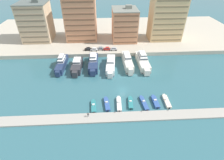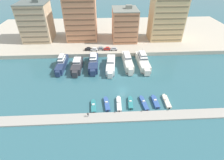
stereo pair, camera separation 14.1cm
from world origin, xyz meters
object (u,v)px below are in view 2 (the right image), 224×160
object	(u,v)px
yacht_ivory_center	(127,61)
pedestrian_near_edge	(88,114)
yacht_navy_far_left	(62,63)
motorboat_blue_left	(107,104)
yacht_ivory_center_right	(143,61)
motorboat_white_mid_left	(119,104)
car_red_center_left	(107,49)
car_silver_center	(114,49)
yacht_white_center_left	(111,65)
yacht_charcoal_left	(77,65)
motorboat_blue_center_right	(155,102)
motorboat_cream_mid_right	(166,101)
yacht_navy_mid_left	(93,62)
motorboat_blue_center	(144,103)
car_white_left	(94,49)
car_black_far_left	(88,49)
motorboat_teal_far_left	(94,106)
car_grey_mid_left	(101,48)
motorboat_teal_center_left	(130,103)

from	to	relation	value
yacht_ivory_center	pedestrian_near_edge	bearing A→B (deg)	-117.10
yacht_navy_far_left	yacht_ivory_center	xyz separation A→B (m)	(33.69, -0.01, 0.16)
motorboat_blue_left	yacht_ivory_center_right	bearing A→B (deg)	56.62
motorboat_white_mid_left	car_red_center_left	size ratio (longest dim) A/B	2.05
car_silver_center	yacht_white_center_left	bearing A→B (deg)	-99.06
yacht_charcoal_left	car_red_center_left	size ratio (longest dim) A/B	4.12
motorboat_blue_center_right	motorboat_cream_mid_right	bearing A→B (deg)	1.10
yacht_navy_far_left	yacht_ivory_center_right	size ratio (longest dim) A/B	0.88
car_red_center_left	yacht_charcoal_left	bearing A→B (deg)	-133.89
motorboat_blue_center_right	yacht_charcoal_left	bearing A→B (deg)	140.50
motorboat_white_mid_left	motorboat_cream_mid_right	distance (m)	18.67
yacht_navy_far_left	yacht_ivory_center	world-z (taller)	yacht_navy_far_left
yacht_navy_mid_left	pedestrian_near_edge	distance (m)	35.61
yacht_navy_mid_left	yacht_charcoal_left	bearing A→B (deg)	-165.09
yacht_navy_far_left	motorboat_blue_center	world-z (taller)	yacht_navy_far_left
motorboat_blue_center_right	pedestrian_near_edge	bearing A→B (deg)	-166.20
yacht_navy_far_left	motorboat_cream_mid_right	bearing A→B (deg)	-32.85
yacht_white_center_left	car_white_left	bearing A→B (deg)	118.62
yacht_ivory_center_right	car_black_far_left	xyz separation A→B (m)	(-28.94, 14.25, 0.90)
yacht_ivory_center	car_white_left	bearing A→B (deg)	142.02
yacht_white_center_left	car_black_far_left	xyz separation A→B (m)	(-12.17, 16.64, 1.27)
yacht_ivory_center	car_silver_center	xyz separation A→B (m)	(-6.20, 13.70, 0.87)
motorboat_teal_far_left	car_white_left	distance (m)	44.24
motorboat_teal_far_left	car_grey_mid_left	size ratio (longest dim) A/B	1.74
yacht_ivory_center	yacht_ivory_center_right	bearing A→B (deg)	0.53
motorboat_cream_mid_right	car_red_center_left	distance (m)	48.60
yacht_ivory_center_right	car_red_center_left	world-z (taller)	yacht_ivory_center_right
yacht_ivory_center	car_red_center_left	distance (m)	17.26
car_white_left	motorboat_teal_far_left	bearing A→B (deg)	-88.85
yacht_ivory_center_right	motorboat_blue_left	world-z (taller)	yacht_ivory_center_right
yacht_charcoal_left	motorboat_teal_center_left	size ratio (longest dim) A/B	2.31
motorboat_teal_far_left	motorboat_teal_center_left	world-z (taller)	motorboat_teal_far_left
motorboat_cream_mid_right	car_grey_mid_left	bearing A→B (deg)	120.30
yacht_navy_mid_left	motorboat_teal_far_left	distance (m)	30.48
motorboat_blue_left	motorboat_cream_mid_right	xyz separation A→B (m)	(23.34, 0.32, -0.04)
yacht_white_center_left	motorboat_teal_far_left	bearing A→B (deg)	-105.50
car_white_left	pedestrian_near_edge	size ratio (longest dim) A/B	2.54
yacht_navy_far_left	motorboat_white_mid_left	bearing A→B (deg)	-48.12
yacht_white_center_left	yacht_ivory_center_right	world-z (taller)	yacht_ivory_center_right
yacht_white_center_left	car_red_center_left	bearing A→B (deg)	94.41
yacht_white_center_left	car_white_left	world-z (taller)	yacht_white_center_left
yacht_white_center_left	car_black_far_left	bearing A→B (deg)	126.18
motorboat_cream_mid_right	yacht_ivory_center	bearing A→B (deg)	111.84
yacht_white_center_left	car_grey_mid_left	size ratio (longest dim) A/B	4.84
motorboat_blue_center_right	motorboat_blue_left	bearing A→B (deg)	-179.29
yacht_charcoal_left	yacht_ivory_center	bearing A→B (deg)	5.02
yacht_ivory_center	yacht_ivory_center_right	distance (m)	8.01
motorboat_teal_center_left	car_grey_mid_left	bearing A→B (deg)	104.65
yacht_white_center_left	car_grey_mid_left	bearing A→B (deg)	106.93
motorboat_teal_center_left	car_grey_mid_left	size ratio (longest dim) A/B	1.78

